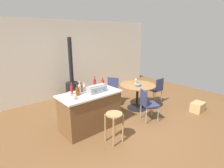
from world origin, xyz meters
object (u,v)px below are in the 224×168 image
object	(u,v)px
bottle_2	(72,90)
serving_bowl	(138,85)
wine_glass	(136,80)
folding_chair_left	(156,88)
folding_chair_near	(112,89)
dining_table	(137,90)
cardboard_box	(198,107)
wood_stove	(72,86)
bottle_6	(81,88)
kitchen_island	(90,111)
toolbox	(97,89)
bottle_1	(103,83)
bottle_5	(80,89)
bottle_0	(95,83)
cup_1	(75,98)
bottle_4	(77,91)
cup_0	(70,94)
folding_chair_far	(147,103)
bottle_3	(84,87)
wooden_stool	(114,121)

from	to	relation	value
bottle_2	serving_bowl	xyz separation A→B (m)	(2.03, -0.25, -0.22)
wine_glass	folding_chair_left	bearing A→B (deg)	-19.87
folding_chair_near	dining_table	bearing A→B (deg)	-61.29
wine_glass	cardboard_box	xyz separation A→B (m)	(1.13, -1.49, -0.73)
wood_stove	bottle_6	distance (m)	2.01
kitchen_island	toolbox	bearing A→B (deg)	-20.97
bottle_1	bottle_5	bearing A→B (deg)	-169.54
dining_table	cardboard_box	size ratio (longest dim) A/B	2.57
bottle_0	cup_1	world-z (taller)	bottle_0
bottle_4	cup_1	distance (m)	0.26
cup_0	cardboard_box	xyz separation A→B (m)	(3.42, -1.39, -0.82)
folding_chair_far	bottle_1	size ratio (longest dim) A/B	3.69
bottle_3	folding_chair_left	bearing A→B (deg)	-7.35
toolbox	serving_bowl	distance (m)	1.53
bottle_0	bottle_3	world-z (taller)	bottle_0
dining_table	bottle_0	world-z (taller)	bottle_0
kitchen_island	wine_glass	world-z (taller)	kitchen_island
bottle_2	cup_1	size ratio (longest dim) A/B	2.36
dining_table	cup_1	world-z (taller)	cup_1
bottle_6	cup_0	distance (m)	0.38
wooden_stool	bottle_2	xyz separation A→B (m)	(-0.40, 1.03, 0.52)
wooden_stool	bottle_3	distance (m)	1.18
bottle_2	serving_bowl	size ratio (longest dim) A/B	1.58
bottle_3	bottle_6	world-z (taller)	bottle_6
folding_chair_left	bottle_1	distance (m)	2.06
wooden_stool	bottle_6	size ratio (longest dim) A/B	2.73
toolbox	cup_1	world-z (taller)	toolbox
wood_stove	cup_0	size ratio (longest dim) A/B	18.32
bottle_4	bottle_6	world-z (taller)	bottle_4
folding_chair_left	bottle_3	distance (m)	2.60
folding_chair_left	bottle_4	bearing A→B (deg)	177.68
folding_chair_left	wine_glass	size ratio (longest dim) A/B	5.98
bottle_3	serving_bowl	distance (m)	1.70
toolbox	bottle_5	xyz separation A→B (m)	(-0.38, 0.14, 0.04)
kitchen_island	cardboard_box	distance (m)	3.24
bottle_1	bottle_3	size ratio (longest dim) A/B	1.19
bottle_0	bottle_4	distance (m)	0.67
bottle_2	folding_chair_far	bearing A→B (deg)	-27.33
bottle_1	bottle_5	xyz separation A→B (m)	(-0.79, -0.15, 0.03)
bottle_1	bottle_0	bearing A→B (deg)	171.77
cup_0	kitchen_island	bearing A→B (deg)	-10.26
folding_chair_near	bottle_5	xyz separation A→B (m)	(-1.57, -0.68, 0.50)
folding_chair_left	wine_glass	distance (m)	0.85
cardboard_box	bottle_6	bearing A→B (deg)	153.99
folding_chair_near	bottle_3	world-z (taller)	bottle_3
wood_stove	toolbox	bearing A→B (deg)	-102.37
toolbox	bottle_5	world-z (taller)	bottle_5
wine_glass	bottle_6	bearing A→B (deg)	179.87
bottle_5	folding_chair_left	bearing A→B (deg)	-3.26
wine_glass	bottle_3	bearing A→B (deg)	177.97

